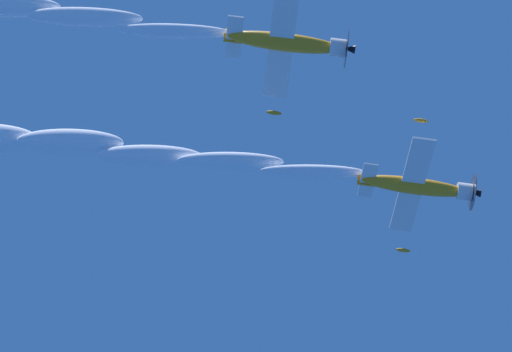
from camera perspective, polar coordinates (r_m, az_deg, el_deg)
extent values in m
ellipsoid|color=orange|center=(80.04, 8.17, -0.51)|extent=(7.41, 5.14, 2.10)
cylinder|color=white|center=(80.50, 10.66, -0.79)|extent=(1.60, 1.87, 1.60)
cone|color=black|center=(80.62, 11.19, -0.85)|extent=(1.04, 1.04, 0.79)
cylinder|color=#3F3F47|center=(80.59, 11.07, -0.83)|extent=(1.54, 3.02, 3.35)
cube|color=white|center=(79.82, 8.02, -0.52)|extent=(6.20, 8.90, 3.18)
ellipsoid|color=orange|center=(81.04, 7.57, -3.80)|extent=(1.07, 0.82, 0.43)
ellipsoid|color=orange|center=(78.89, 8.48, 2.84)|extent=(1.07, 0.82, 0.43)
cube|color=white|center=(79.79, 5.77, -0.23)|extent=(2.63, 3.42, 1.23)
cube|color=orange|center=(80.35, 5.70, -0.13)|extent=(1.28, 1.12, 1.37)
ellipsoid|color=#1E232D|center=(80.54, 8.39, -0.46)|extent=(1.98, 1.74, 1.09)
ellipsoid|color=orange|center=(74.39, 1.49, 6.89)|extent=(7.40, 5.15, 2.00)
cylinder|color=white|center=(74.44, 4.22, 6.60)|extent=(1.60, 1.86, 1.58)
cone|color=black|center=(74.48, 4.80, 6.53)|extent=(1.04, 1.04, 0.77)
cylinder|color=#3F3F47|center=(74.47, 4.67, 6.55)|extent=(1.55, 2.97, 3.32)
cube|color=white|center=(74.21, 1.31, 6.89)|extent=(6.23, 8.94, 2.99)
ellipsoid|color=orange|center=(74.98, 0.93, 3.27)|extent=(1.07, 0.82, 0.42)
cube|color=white|center=(74.56, -1.12, 7.16)|extent=(2.63, 3.44, 1.16)
cube|color=orange|center=(75.14, -1.15, 7.22)|extent=(1.28, 1.10, 1.36)
ellipsoid|color=#1E232D|center=(74.87, 1.77, 6.91)|extent=(1.98, 1.74, 1.06)
ellipsoid|color=white|center=(79.60, 2.94, 0.23)|extent=(7.25, 4.85, 1.80)
ellipsoid|color=white|center=(79.82, -1.30, 0.78)|extent=(7.43, 5.13, 2.10)
ellipsoid|color=white|center=(80.62, -5.48, 1.04)|extent=(7.62, 5.41, 2.41)
ellipsoid|color=white|center=(81.58, -9.53, 1.74)|extent=(7.80, 5.69, 2.72)
ellipsoid|color=white|center=(75.15, -4.23, 7.45)|extent=(7.25, 4.85, 1.80)
ellipsoid|color=white|center=(76.02, -8.78, 8.09)|extent=(7.43, 5.13, 2.10)
ellipsoid|color=white|center=(77.37, -12.91, 8.55)|extent=(7.62, 5.41, 2.41)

